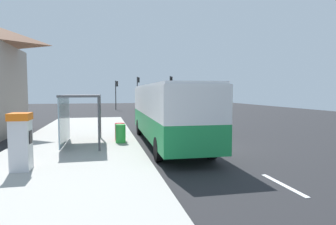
% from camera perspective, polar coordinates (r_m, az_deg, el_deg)
% --- Properties ---
extents(ground_plane, '(56.00, 92.00, 0.04)m').
position_cam_1_polar(ground_plane, '(28.15, -2.27, -1.70)').
color(ground_plane, '#262628').
extents(sidewalk_platform, '(6.20, 30.00, 0.18)m').
position_cam_1_polar(sidewalk_platform, '(15.85, -17.51, -6.01)').
color(sidewalk_platform, '#ADAAA3').
rests_on(sidewalk_platform, ground).
extents(lane_stripe_seg_0, '(0.16, 2.20, 0.01)m').
position_cam_1_polar(lane_stripe_seg_0, '(9.63, 21.90, -13.19)').
color(lane_stripe_seg_0, silver).
rests_on(lane_stripe_seg_0, ground).
extents(lane_stripe_seg_1, '(0.16, 2.20, 0.01)m').
position_cam_1_polar(lane_stripe_seg_1, '(13.90, 10.05, -7.64)').
color(lane_stripe_seg_1, silver).
rests_on(lane_stripe_seg_1, ground).
extents(lane_stripe_seg_2, '(0.16, 2.20, 0.01)m').
position_cam_1_polar(lane_stripe_seg_2, '(18.54, 4.07, -4.64)').
color(lane_stripe_seg_2, silver).
rests_on(lane_stripe_seg_2, ground).
extents(lane_stripe_seg_3, '(0.16, 2.20, 0.01)m').
position_cam_1_polar(lane_stripe_seg_3, '(23.33, 0.54, -2.83)').
color(lane_stripe_seg_3, silver).
rests_on(lane_stripe_seg_3, ground).
extents(lane_stripe_seg_4, '(0.16, 2.20, 0.01)m').
position_cam_1_polar(lane_stripe_seg_4, '(28.19, -1.77, -1.63)').
color(lane_stripe_seg_4, silver).
rests_on(lane_stripe_seg_4, ground).
extents(lane_stripe_seg_5, '(0.16, 2.20, 0.01)m').
position_cam_1_polar(lane_stripe_seg_5, '(33.09, -3.40, -0.79)').
color(lane_stripe_seg_5, silver).
rests_on(lane_stripe_seg_5, ground).
extents(lane_stripe_seg_6, '(0.16, 2.20, 0.01)m').
position_cam_1_polar(lane_stripe_seg_6, '(38.02, -4.61, -0.16)').
color(lane_stripe_seg_6, silver).
rests_on(lane_stripe_seg_6, ground).
extents(lane_stripe_seg_7, '(0.16, 2.20, 0.01)m').
position_cam_1_polar(lane_stripe_seg_7, '(42.97, -5.54, 0.32)').
color(lane_stripe_seg_7, silver).
rests_on(lane_stripe_seg_7, ground).
extents(bus, '(2.69, 11.05, 3.21)m').
position_cam_1_polar(bus, '(15.38, -0.16, 0.46)').
color(bus, '#1E8C47').
rests_on(bus, ground).
extents(white_van, '(2.08, 5.22, 2.30)m').
position_cam_1_polar(white_van, '(40.16, -2.24, 1.99)').
color(white_van, black).
rests_on(white_van, ground).
extents(sedan_near, '(1.87, 4.42, 1.52)m').
position_cam_1_polar(sedan_near, '(43.19, -2.84, 1.40)').
color(sedan_near, navy).
rests_on(sedan_near, ground).
extents(sedan_far, '(1.95, 4.45, 1.52)m').
position_cam_1_polar(sedan_far, '(50.55, -4.28, 1.79)').
color(sedan_far, black).
rests_on(sedan_far, ground).
extents(ticket_machine, '(0.66, 0.76, 1.94)m').
position_cam_1_polar(ticket_machine, '(10.86, -27.21, -5.09)').
color(ticket_machine, silver).
rests_on(ticket_machine, sidewalk_platform).
extents(recycling_bin_green, '(0.52, 0.52, 0.95)m').
position_cam_1_polar(recycling_bin_green, '(15.19, -9.41, -4.15)').
color(recycling_bin_green, green).
rests_on(recycling_bin_green, sidewalk_platform).
extents(recycling_bin_red, '(0.52, 0.52, 0.95)m').
position_cam_1_polar(recycling_bin_red, '(15.88, -9.55, -3.79)').
color(recycling_bin_red, red).
rests_on(recycling_bin_red, sidewalk_platform).
extents(traffic_light_near_side, '(0.49, 0.28, 5.37)m').
position_cam_1_polar(traffic_light_near_side, '(46.23, 0.54, 5.00)').
color(traffic_light_near_side, '#2D2D2D').
rests_on(traffic_light_near_side, ground).
extents(traffic_light_far_side, '(0.49, 0.28, 4.60)m').
position_cam_1_polar(traffic_light_far_side, '(45.85, -10.23, 4.36)').
color(traffic_light_far_side, '#2D2D2D').
rests_on(traffic_light_far_side, ground).
extents(traffic_light_median, '(0.49, 0.28, 5.27)m').
position_cam_1_polar(traffic_light_median, '(46.93, -6.00, 4.89)').
color(traffic_light_median, '#2D2D2D').
rests_on(traffic_light_median, ground).
extents(bus_shelter, '(1.80, 4.00, 2.50)m').
position_cam_1_polar(bus_shelter, '(15.08, -17.90, 1.15)').
color(bus_shelter, '#4C4C51').
rests_on(bus_shelter, sidewalk_platform).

